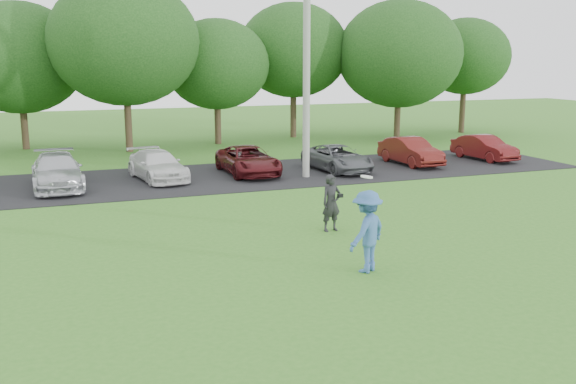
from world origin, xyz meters
The scene contains 7 objects.
ground centered at (0.00, 0.00, 0.00)m, with size 100.00×100.00×0.00m, color #347220.
parking_lot centered at (0.00, 13.00, 0.01)m, with size 32.00×6.50×0.03m, color black.
utility_pole centered at (3.79, 11.75, 5.35)m, with size 0.28×0.28×10.71m, color gray.
frisbee_player centered at (0.80, 0.57, 0.93)m, with size 1.38×1.22×2.21m.
camera_bystander centered at (1.45, 3.99, 0.79)m, with size 0.62×0.46×1.58m.
parked_cars centered at (-0.59, 12.94, 0.61)m, with size 28.21×4.61×1.24m.
tree_row centered at (1.51, 22.76, 4.91)m, with size 42.39×9.85×8.64m.
Camera 1 is at (-5.58, -11.73, 4.70)m, focal length 40.00 mm.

